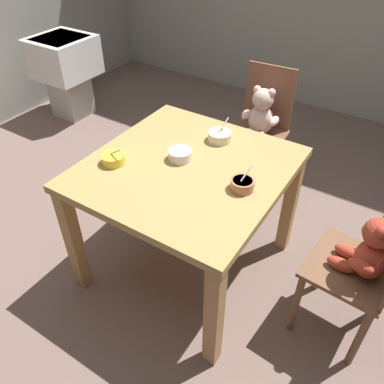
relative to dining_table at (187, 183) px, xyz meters
The scene contains 9 objects.
ground_plane 0.64m from the dining_table, ahead, with size 5.20×5.20×0.04m.
dining_table is the anchor object (origin of this frame).
teddy_chair_near_right 0.94m from the dining_table, ahead, with size 0.41×0.42×0.91m.
teddy_chair_far_center 0.96m from the dining_table, 90.58° to the left, with size 0.40×0.44×0.90m.
porridge_bowl_cream_far_center 0.33m from the dining_table, 86.09° to the left, with size 0.13×0.14×0.12m.
porridge_bowl_white_center 0.16m from the dining_table, 153.43° to the left, with size 0.12×0.12×0.05m.
porridge_bowl_terracotta_near_right 0.35m from the dining_table, ahead, with size 0.11×0.12×0.11m.
porridge_bowl_yellow_near_left 0.40m from the dining_table, 151.30° to the right, with size 0.13×0.12×0.11m.
sink_basin 2.30m from the dining_table, 153.05° to the left, with size 0.51×0.51×0.76m.
Camera 1 is at (0.89, -1.35, 1.86)m, focal length 36.31 mm.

